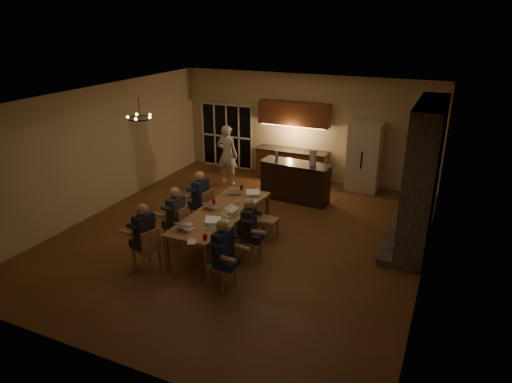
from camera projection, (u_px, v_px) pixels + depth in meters
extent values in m
plane|color=brown|center=(242.00, 236.00, 10.64)|extent=(9.00, 9.00, 0.00)
cube|color=#CBB18F|center=(306.00, 127.00, 13.89)|extent=(8.00, 0.04, 3.20)
cube|color=#CBB18F|center=(99.00, 150.00, 11.59)|extent=(0.04, 9.00, 3.20)
cube|color=#CBB18F|center=(434.00, 199.00, 8.52)|extent=(0.04, 9.00, 3.20)
cube|color=white|center=(240.00, 97.00, 9.47)|extent=(8.00, 9.00, 0.04)
cube|color=black|center=(227.00, 136.00, 15.08)|extent=(1.86, 0.08, 2.10)
cube|color=#63574E|center=(422.00, 177.00, 9.66)|extent=(0.58, 2.50, 3.20)
cube|color=beige|center=(364.00, 157.00, 13.07)|extent=(0.90, 0.68, 2.00)
cube|color=#AD6F45|center=(222.00, 227.00, 10.22)|extent=(1.10, 3.03, 0.75)
cube|color=black|center=(295.00, 182.00, 12.49)|extent=(1.98, 0.81, 1.08)
imported|color=silver|center=(227.00, 155.00, 13.60)|extent=(0.66, 0.44, 1.81)
torus|color=black|center=(140.00, 118.00, 9.72)|extent=(0.54, 0.54, 0.03)
cylinder|color=silver|center=(206.00, 218.00, 9.66)|extent=(0.07, 0.07, 0.10)
cylinder|color=silver|center=(237.00, 202.00, 10.46)|extent=(0.08, 0.08, 0.10)
cylinder|color=silver|center=(225.00, 194.00, 10.93)|extent=(0.07, 0.07, 0.10)
cylinder|color=#B70C13|center=(205.00, 237.00, 8.81)|extent=(0.09, 0.09, 0.12)
cylinder|color=#B70C13|center=(214.00, 201.00, 10.49)|extent=(0.08, 0.08, 0.12)
cylinder|color=#B70C13|center=(254.00, 190.00, 11.14)|extent=(0.10, 0.10, 0.12)
cylinder|color=#B2B2B7|center=(207.00, 221.00, 9.49)|extent=(0.07, 0.07, 0.12)
cylinder|color=#3F0F0C|center=(241.00, 188.00, 11.29)|extent=(0.07, 0.07, 0.12)
cylinder|color=#B2B2B7|center=(246.00, 206.00, 10.20)|extent=(0.06, 0.06, 0.12)
cylinder|color=silver|center=(224.00, 222.00, 9.56)|extent=(0.24, 0.24, 0.02)
cylinder|color=silver|center=(187.00, 225.00, 9.42)|extent=(0.23, 0.23, 0.02)
cylinder|color=silver|center=(253.00, 201.00, 10.60)|extent=(0.25, 0.25, 0.02)
cube|color=white|center=(192.00, 242.00, 8.73)|extent=(0.24, 0.28, 0.01)
cylinder|color=#99999E|center=(277.00, 156.00, 12.46)|extent=(0.08, 0.08, 0.24)
cube|color=silver|center=(313.00, 158.00, 12.01)|extent=(0.15, 0.15, 0.42)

